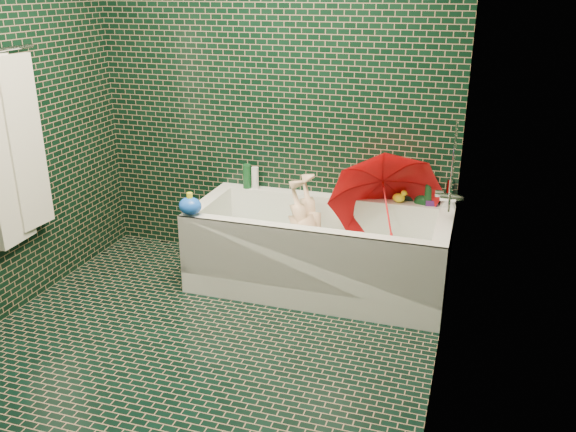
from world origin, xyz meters
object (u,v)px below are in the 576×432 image
(child, at_px, (311,245))
(umbrella, at_px, (387,210))
(rubber_duck, at_px, (400,197))
(bathtub, at_px, (318,259))
(bath_toy, at_px, (190,206))

(child, xyz_separation_m, umbrella, (0.48, 0.11, 0.27))
(umbrella, relative_size, rubber_duck, 6.57)
(bathtub, xyz_separation_m, rubber_duck, (0.48, 0.34, 0.38))
(umbrella, distance_m, rubber_duck, 0.25)
(child, distance_m, bath_toy, 0.84)
(bathtub, distance_m, umbrella, 0.57)
(bathtub, xyz_separation_m, umbrella, (0.43, 0.10, 0.37))
(bath_toy, bearing_deg, child, 15.64)
(bathtub, distance_m, rubber_duck, 0.70)
(child, bearing_deg, bath_toy, -53.02)
(bathtub, bearing_deg, rubber_duck, 35.72)
(umbrella, xyz_separation_m, bath_toy, (-1.21, -0.41, 0.04))
(bathtub, bearing_deg, bath_toy, -158.20)
(bath_toy, bearing_deg, rubber_duck, 20.76)
(child, relative_size, umbrella, 1.28)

